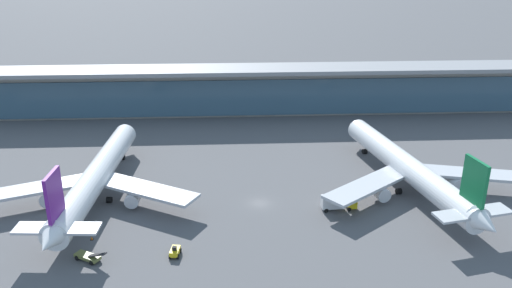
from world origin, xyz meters
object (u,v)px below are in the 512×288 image
(service_truck_under_wing_yellow, at_px, (336,202))
(service_truck_near_nose_yellow, at_px, (175,251))
(airliner_left_stand, at_px, (95,178))
(safety_cone_alpha, at_px, (92,238))
(service_truck_mid_apron_olive, at_px, (88,257))
(airliner_centre_stand, at_px, (409,169))

(service_truck_under_wing_yellow, bearing_deg, service_truck_near_nose_yellow, -154.13)
(airliner_left_stand, distance_m, safety_cone_alpha, 17.41)
(service_truck_under_wing_yellow, height_order, safety_cone_alpha, service_truck_under_wing_yellow)
(service_truck_under_wing_yellow, distance_m, service_truck_mid_apron_olive, 49.58)
(airliner_left_stand, relative_size, airliner_centre_stand, 1.01)
(airliner_left_stand, height_order, service_truck_mid_apron_olive, airliner_left_stand)
(airliner_centre_stand, xyz_separation_m, service_truck_near_nose_yellow, (-49.52, -23.88, -4.16))
(airliner_left_stand, distance_m, service_truck_near_nose_yellow, 29.66)
(service_truck_mid_apron_olive, xyz_separation_m, safety_cone_alpha, (-1.07, 6.89, -0.49))
(airliner_centre_stand, xyz_separation_m, safety_cone_alpha, (-65.59, -17.75, -4.72))
(airliner_centre_stand, xyz_separation_m, service_truck_under_wing_yellow, (-17.68, -8.44, -3.35))
(airliner_centre_stand, bearing_deg, service_truck_under_wing_yellow, -154.48)
(service_truck_mid_apron_olive, bearing_deg, service_truck_near_nose_yellow, 2.91)
(airliner_centre_stand, relative_size, safety_cone_alpha, 85.14)
(airliner_centre_stand, distance_m, service_truck_under_wing_yellow, 19.87)
(airliner_centre_stand, height_order, service_truck_mid_apron_olive, airliner_centre_stand)
(service_truck_mid_apron_olive, bearing_deg, safety_cone_alpha, 98.79)
(airliner_left_stand, relative_size, service_truck_near_nose_yellow, 19.59)
(service_truck_near_nose_yellow, bearing_deg, airliner_centre_stand, 25.75)
(service_truck_under_wing_yellow, bearing_deg, airliner_centre_stand, 25.52)
(airliner_centre_stand, height_order, service_truck_near_nose_yellow, airliner_centre_stand)
(airliner_centre_stand, bearing_deg, service_truck_near_nose_yellow, -154.25)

